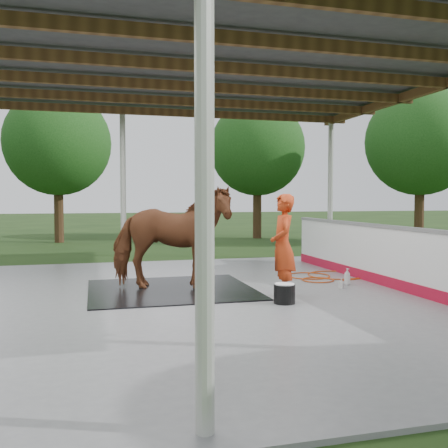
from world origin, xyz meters
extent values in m
plane|color=#1E3814|center=(0.00, 0.00, 0.00)|extent=(100.00, 100.00, 0.00)
cube|color=slate|center=(0.00, 0.00, 0.03)|extent=(12.00, 10.00, 0.05)
cylinder|color=beige|center=(0.00, -4.70, 1.98)|extent=(0.14, 0.14, 3.85)
cylinder|color=beige|center=(0.00, 4.70, 1.98)|extent=(0.14, 0.14, 3.85)
cylinder|color=beige|center=(5.70, 4.70, 1.98)|extent=(0.14, 0.14, 3.85)
cube|color=brown|center=(0.00, -1.50, 3.85)|extent=(12.00, 0.10, 0.18)
cube|color=brown|center=(0.00, 0.00, 3.85)|extent=(12.00, 0.10, 0.18)
cube|color=brown|center=(0.00, 1.50, 3.85)|extent=(12.00, 0.10, 0.18)
cube|color=brown|center=(0.00, 3.00, 3.85)|extent=(12.00, 0.10, 0.18)
cube|color=brown|center=(0.00, 4.50, 3.85)|extent=(12.00, 0.10, 0.18)
cube|color=brown|center=(5.70, 0.00, 3.85)|extent=(0.12, 10.00, 0.18)
cube|color=#38383A|center=(0.00, 0.00, 4.05)|extent=(12.60, 10.60, 0.10)
cube|color=#AA0E2A|center=(4.59, 0.00, 0.15)|extent=(0.14, 8.00, 0.20)
cube|color=white|center=(4.60, 0.00, 0.65)|extent=(0.12, 8.00, 1.00)
cube|color=slate|center=(4.60, 0.00, 1.17)|extent=(0.16, 8.00, 0.06)
cylinder|color=#382314|center=(-2.00, 12.00, 1.10)|extent=(0.36, 0.36, 2.20)
sphere|color=#194714|center=(-2.00, 12.00, 3.80)|extent=(4.00, 4.00, 4.00)
cylinder|color=#382314|center=(6.00, 12.00, 1.10)|extent=(0.36, 0.36, 2.20)
sphere|color=#194714|center=(6.00, 12.00, 3.80)|extent=(4.00, 4.00, 4.00)
cylinder|color=#382314|center=(11.00, 8.00, 1.10)|extent=(0.36, 0.36, 2.20)
sphere|color=#194714|center=(11.00, 8.00, 3.80)|extent=(4.00, 4.00, 4.00)
cube|color=black|center=(0.61, 0.80, 0.06)|extent=(2.90, 2.72, 0.02)
imported|color=brown|center=(0.61, 0.80, 1.00)|extent=(2.38, 1.54, 1.85)
imported|color=#BB3613|center=(2.29, -0.36, 0.91)|extent=(0.54, 0.70, 1.73)
cylinder|color=black|center=(2.15, -0.79, 0.20)|extent=(0.34, 0.34, 0.30)
cylinder|color=white|center=(2.15, -0.79, 0.35)|extent=(0.31, 0.31, 0.03)
imported|color=silver|center=(3.92, 0.45, 0.21)|extent=(0.13, 0.13, 0.32)
imported|color=#338CD8|center=(3.65, 0.15, 0.14)|extent=(0.11, 0.11, 0.18)
torus|color=#B73E0D|center=(4.25, 1.57, 0.06)|extent=(1.16, 1.16, 0.02)
torus|color=#B73E0D|center=(3.66, 1.61, 0.06)|extent=(0.90, 0.90, 0.02)
torus|color=#B73E0D|center=(3.61, 1.07, 0.06)|extent=(0.65, 0.65, 0.02)
cylinder|color=#B73E0D|center=(4.72, 1.07, 0.06)|extent=(1.35, 0.46, 0.02)
camera|label=1|loc=(-0.75, -8.06, 1.71)|focal=40.00mm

